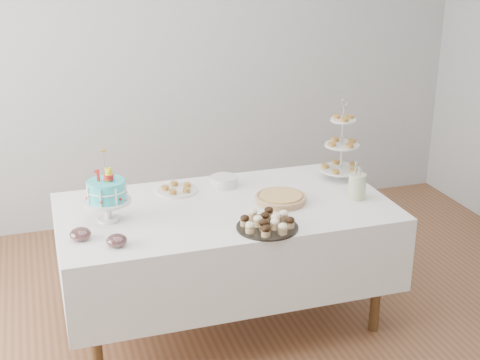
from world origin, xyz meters
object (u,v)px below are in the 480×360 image
object	(u,v)px
pastry_plate	(177,189)
jam_bowl_b	(80,234)
table	(226,241)
plate_stack	(224,181)
utensil_pitcher	(357,185)
cupcake_tray	(267,222)
tiered_stand	(342,145)
birthday_cake	(108,202)
jam_bowl_a	(117,241)
pie	(281,198)

from	to	relation	value
pastry_plate	jam_bowl_b	world-z (taller)	jam_bowl_b
jam_bowl_b	table	bearing A→B (deg)	13.68
plate_stack	utensil_pitcher	distance (m)	0.82
pastry_plate	jam_bowl_b	xyz separation A→B (m)	(-0.62, -0.51, 0.01)
cupcake_tray	pastry_plate	bearing A→B (deg)	117.15
jam_bowl_b	utensil_pitcher	xyz separation A→B (m)	(1.62, 0.08, 0.05)
cupcake_tray	jam_bowl_b	distance (m)	0.98
table	tiered_stand	distance (m)	0.98
plate_stack	pastry_plate	world-z (taller)	plate_stack
jam_bowl_b	plate_stack	bearing A→B (deg)	28.77
table	cupcake_tray	world-z (taller)	cupcake_tray
pastry_plate	jam_bowl_b	bearing A→B (deg)	-140.83
table	birthday_cake	distance (m)	0.75
cupcake_tray	table	bearing A→B (deg)	109.18
tiered_stand	plate_stack	xyz separation A→B (m)	(-0.76, 0.08, -0.19)
jam_bowl_a	tiered_stand	bearing A→B (deg)	20.17
pie	utensil_pitcher	distance (m)	0.46
jam_bowl_b	birthday_cake	bearing A→B (deg)	50.11
pie	plate_stack	bearing A→B (deg)	124.88
table	cupcake_tray	size ratio (longest dim) A/B	5.73
cupcake_tray	utensil_pitcher	size ratio (longest dim) A/B	1.44
table	jam_bowl_b	bearing A→B (deg)	-166.32
pie	jam_bowl_b	xyz separation A→B (m)	(-1.17, -0.16, 0.00)
table	jam_bowl_b	xyz separation A→B (m)	(-0.84, -0.20, 0.26)
plate_stack	jam_bowl_b	distance (m)	1.05
table	pastry_plate	size ratio (longest dim) A/B	7.67
birthday_cake	pie	world-z (taller)	birthday_cake
birthday_cake	utensil_pitcher	bearing A→B (deg)	19.48
table	pie	size ratio (longest dim) A/B	6.34
cupcake_tray	pie	size ratio (longest dim) A/B	1.11
tiered_stand	plate_stack	world-z (taller)	tiered_stand
pie	jam_bowl_a	size ratio (longest dim) A/B	2.83
pastry_plate	jam_bowl_a	size ratio (longest dim) A/B	2.34
pastry_plate	pie	bearing A→B (deg)	-33.10
pastry_plate	birthday_cake	bearing A→B (deg)	-146.09
plate_stack	birthday_cake	bearing A→B (deg)	-158.05
cupcake_tray	pastry_plate	world-z (taller)	cupcake_tray
birthday_cake	utensil_pitcher	world-z (taller)	birthday_cake
table	pastry_plate	world-z (taller)	pastry_plate
jam_bowl_b	utensil_pitcher	size ratio (longest dim) A/B	0.48
tiered_stand	pastry_plate	bearing A→B (deg)	175.51
birthday_cake	cupcake_tray	xyz separation A→B (m)	(0.80, -0.36, -0.07)
table	jam_bowl_b	world-z (taller)	jam_bowl_b
tiered_stand	jam_bowl_a	xyz separation A→B (m)	(-1.51, -0.56, -0.19)
tiered_stand	utensil_pitcher	size ratio (longest dim) A/B	2.25
pastry_plate	utensil_pitcher	distance (m)	1.09
plate_stack	jam_bowl_b	bearing A→B (deg)	-151.23
pastry_plate	utensil_pitcher	size ratio (longest dim) A/B	1.08
jam_bowl_b	tiered_stand	bearing A→B (deg)	14.21
plate_stack	pastry_plate	bearing A→B (deg)	179.51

